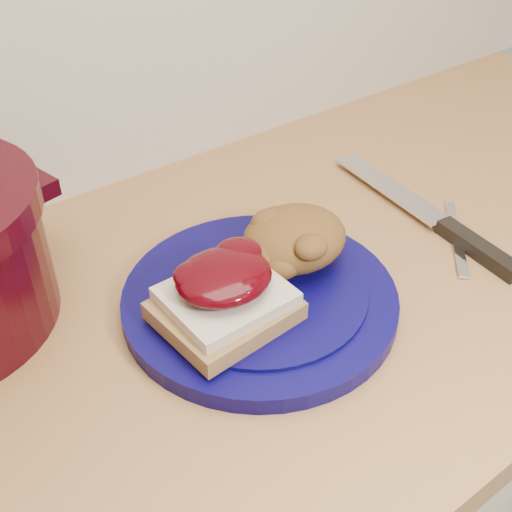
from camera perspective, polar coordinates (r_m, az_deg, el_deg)
base_cabinet at (r=1.08m, az=1.31°, el=-21.83°), size 4.00×0.60×0.86m
plate at (r=0.68m, az=0.34°, el=-3.85°), size 0.30×0.30×0.02m
sandwich at (r=0.62m, az=-2.82°, el=-3.45°), size 0.13×0.12×0.06m
stuffing_mound at (r=0.69m, az=3.42°, el=1.59°), size 0.12×0.11×0.06m
chef_knife at (r=0.81m, az=17.03°, el=2.18°), size 0.06×0.31×0.02m
butter_knife at (r=0.81m, az=17.36°, el=1.65°), size 0.12×0.12×0.00m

